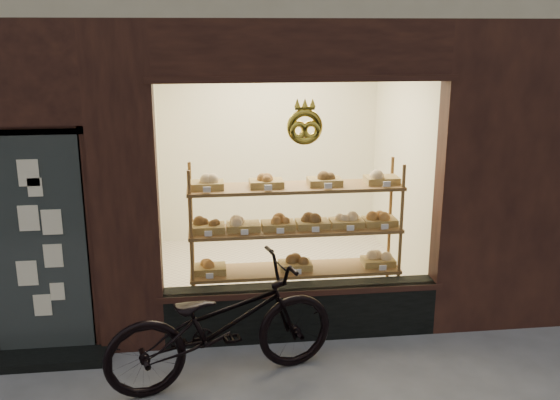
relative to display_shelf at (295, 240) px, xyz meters
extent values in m
cube|color=black|center=(0.00, -0.42, -0.60)|extent=(2.70, 0.25, 0.55)
cube|color=#2D3333|center=(-2.45, -0.49, 0.22)|extent=(0.90, 0.04, 2.15)
cube|color=black|center=(-2.45, -0.65, -0.84)|extent=(1.15, 0.35, 0.08)
torus|color=gold|center=(0.00, -0.53, 1.27)|extent=(0.33, 0.07, 0.33)
cube|color=brown|center=(0.00, 0.00, -0.83)|extent=(2.20, 0.45, 0.04)
cube|color=brown|center=(0.00, 0.00, -0.33)|extent=(2.20, 0.45, 0.03)
cube|color=brown|center=(0.00, 0.00, 0.12)|extent=(2.20, 0.45, 0.04)
cube|color=brown|center=(0.00, 0.00, 0.57)|extent=(2.20, 0.45, 0.04)
cylinder|color=brown|center=(-1.07, -0.19, -0.03)|extent=(0.04, 0.04, 1.70)
cylinder|color=brown|center=(1.07, -0.19, -0.03)|extent=(0.04, 0.04, 1.70)
cylinder|color=brown|center=(-1.07, 0.20, -0.03)|extent=(0.04, 0.04, 1.70)
cylinder|color=brown|center=(1.07, 0.20, -0.03)|extent=(0.04, 0.04, 1.70)
cube|color=brown|center=(-0.90, 0.00, -0.28)|extent=(0.34, 0.24, 0.07)
sphere|color=#A45D37|center=(-0.90, 0.00, -0.19)|extent=(0.11, 0.11, 0.11)
cube|color=white|center=(-0.90, -0.18, -0.28)|extent=(0.07, 0.01, 0.05)
cube|color=brown|center=(0.00, 0.00, -0.28)|extent=(0.34, 0.24, 0.07)
sphere|color=brown|center=(0.00, 0.00, -0.19)|extent=(0.11, 0.11, 0.11)
cube|color=white|center=(0.00, -0.18, -0.28)|extent=(0.07, 0.01, 0.05)
cube|color=brown|center=(0.90, 0.00, -0.28)|extent=(0.34, 0.24, 0.07)
sphere|color=#CFB28A|center=(0.90, 0.00, -0.19)|extent=(0.11, 0.11, 0.11)
cube|color=white|center=(0.90, -0.18, -0.28)|extent=(0.08, 0.01, 0.05)
cube|color=brown|center=(-0.90, 0.00, 0.17)|extent=(0.34, 0.24, 0.07)
sphere|color=brown|center=(-0.90, 0.00, 0.26)|extent=(0.11, 0.11, 0.11)
cube|color=white|center=(-0.90, -0.18, 0.17)|extent=(0.07, 0.01, 0.06)
cube|color=brown|center=(-0.54, 0.00, 0.17)|extent=(0.34, 0.24, 0.07)
sphere|color=#CFB28A|center=(-0.54, 0.00, 0.26)|extent=(0.11, 0.11, 0.11)
cube|color=white|center=(-0.54, -0.18, 0.17)|extent=(0.08, 0.01, 0.06)
cube|color=brown|center=(-0.18, 0.00, 0.17)|extent=(0.34, 0.24, 0.07)
sphere|color=#A45D37|center=(-0.18, 0.00, 0.26)|extent=(0.11, 0.11, 0.11)
cube|color=white|center=(-0.18, -0.18, 0.17)|extent=(0.07, 0.01, 0.06)
cube|color=brown|center=(0.18, 0.00, 0.17)|extent=(0.34, 0.24, 0.07)
sphere|color=brown|center=(0.18, 0.00, 0.26)|extent=(0.11, 0.11, 0.11)
cube|color=white|center=(0.18, -0.18, 0.17)|extent=(0.07, 0.01, 0.06)
cube|color=brown|center=(0.54, 0.00, 0.17)|extent=(0.34, 0.24, 0.07)
sphere|color=#CFB28A|center=(0.54, 0.00, 0.26)|extent=(0.11, 0.11, 0.11)
cube|color=white|center=(0.54, -0.18, 0.17)|extent=(0.08, 0.01, 0.06)
cube|color=brown|center=(0.90, 0.00, 0.17)|extent=(0.34, 0.24, 0.07)
sphere|color=#A45D37|center=(0.90, 0.00, 0.26)|extent=(0.11, 0.11, 0.11)
cube|color=white|center=(0.90, -0.18, 0.17)|extent=(0.08, 0.01, 0.06)
cube|color=brown|center=(-0.90, 0.00, 0.62)|extent=(0.34, 0.24, 0.07)
sphere|color=#CFB28A|center=(-0.90, 0.00, 0.71)|extent=(0.11, 0.11, 0.11)
cube|color=white|center=(-0.90, -0.18, 0.62)|extent=(0.07, 0.01, 0.06)
cube|color=brown|center=(-0.30, 0.00, 0.62)|extent=(0.34, 0.24, 0.07)
sphere|color=#A45D37|center=(-0.30, 0.00, 0.71)|extent=(0.11, 0.11, 0.11)
cube|color=white|center=(-0.30, -0.18, 0.62)|extent=(0.08, 0.01, 0.06)
cube|color=brown|center=(0.30, 0.00, 0.62)|extent=(0.34, 0.24, 0.07)
sphere|color=brown|center=(0.30, 0.00, 0.71)|extent=(0.11, 0.11, 0.11)
cube|color=white|center=(0.30, -0.18, 0.62)|extent=(0.07, 0.01, 0.06)
cube|color=brown|center=(0.90, 0.00, 0.62)|extent=(0.34, 0.24, 0.07)
sphere|color=#CFB28A|center=(0.90, 0.00, 0.71)|extent=(0.11, 0.11, 0.11)
cube|color=white|center=(0.90, -0.18, 0.62)|extent=(0.08, 0.01, 0.06)
imported|color=black|center=(-0.81, -1.14, -0.34)|extent=(2.17, 1.23, 1.08)
camera|label=1|loc=(-0.92, -6.09, 2.13)|focal=40.00mm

